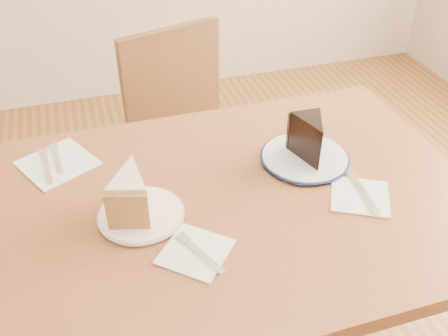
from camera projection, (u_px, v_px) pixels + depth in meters
table at (224, 229)px, 1.22m from camera, size 1.20×0.80×0.75m
chair_far at (194, 147)px, 1.78m from camera, size 0.54×0.54×0.89m
plate_cream at (141, 215)px, 1.11m from camera, size 0.18×0.18×0.01m
plate_navy at (305, 158)px, 1.28m from camera, size 0.22×0.22×0.01m
carrot_cake at (131, 192)px, 1.09m from camera, size 0.12×0.14×0.09m
chocolate_cake at (311, 142)px, 1.24m from camera, size 0.08×0.12×0.10m
napkin_cream at (195, 252)px, 1.02m from camera, size 0.18×0.18×0.00m
napkin_navy at (360, 196)px, 1.17m from camera, size 0.18×0.18×0.00m
napkin_spare at (58, 163)px, 1.27m from camera, size 0.22×0.22×0.00m
fork_cream at (201, 253)px, 1.02m from camera, size 0.07×0.13×0.00m
knife_navy at (362, 190)px, 1.18m from camera, size 0.03×0.17×0.00m
fork_spare at (57, 159)px, 1.28m from camera, size 0.03×0.14×0.00m
knife_spare at (46, 166)px, 1.25m from camera, size 0.03×0.16×0.00m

